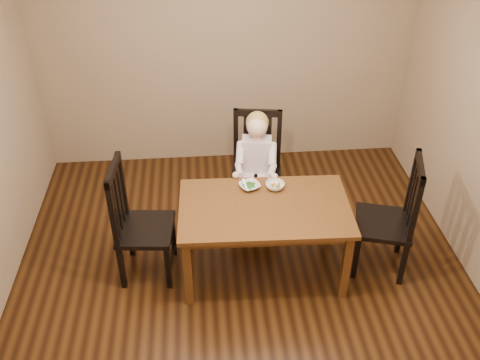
{
  "coord_description": "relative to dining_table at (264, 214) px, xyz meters",
  "views": [
    {
      "loc": [
        -0.31,
        -3.39,
        3.4
      ],
      "look_at": [
        0.0,
        0.25,
        0.85
      ],
      "focal_mm": 40.0,
      "sensor_mm": 36.0,
      "label": 1
    }
  ],
  "objects": [
    {
      "name": "fork",
      "position": [
        -0.14,
        0.25,
        0.13
      ],
      "size": [
        0.04,
        0.12,
        0.05
      ],
      "rotation": [
        0.0,
        0.0,
        0.23
      ],
      "color": "silver",
      "rests_on": "bowl_peas"
    },
    {
      "name": "chair_child",
      "position": [
        0.02,
        0.8,
        -0.09
      ],
      "size": [
        0.54,
        0.52,
        1.11
      ],
      "rotation": [
        0.0,
        0.0,
        2.99
      ],
      "color": "black",
      "rests_on": "room"
    },
    {
      "name": "room",
      "position": [
        -0.19,
        -0.06,
        0.73
      ],
      "size": [
        4.01,
        4.01,
        2.71
      ],
      "color": "#41240D",
      "rests_on": "ground"
    },
    {
      "name": "chair_right",
      "position": [
        1.08,
        -0.04,
        -0.09
      ],
      "size": [
        0.57,
        0.59,
        1.11
      ],
      "rotation": [
        0.0,
        0.0,
        1.29
      ],
      "color": "black",
      "rests_on": "room"
    },
    {
      "name": "bowl_veg",
      "position": [
        0.12,
        0.25,
        0.11
      ],
      "size": [
        0.17,
        0.17,
        0.05
      ],
      "primitive_type": "imported",
      "rotation": [
        0.0,
        0.0,
        0.02
      ],
      "color": "white",
      "rests_on": "dining_table"
    },
    {
      "name": "bowl_peas",
      "position": [
        -0.1,
        0.27,
        0.1
      ],
      "size": [
        0.22,
        0.22,
        0.04
      ],
      "primitive_type": "imported",
      "rotation": [
        0.0,
        0.0,
        0.41
      ],
      "color": "white",
      "rests_on": "dining_table"
    },
    {
      "name": "chair_left",
      "position": [
        -1.06,
        0.08,
        -0.09
      ],
      "size": [
        0.5,
        0.52,
        1.11
      ],
      "rotation": [
        0.0,
        0.0,
        -1.66
      ],
      "color": "black",
      "rests_on": "room"
    },
    {
      "name": "toddler",
      "position": [
        0.01,
        0.75,
        0.07
      ],
      "size": [
        0.43,
        0.5,
        0.63
      ],
      "primitive_type": null,
      "rotation": [
        0.0,
        0.0,
        2.99
      ],
      "color": "silver",
      "rests_on": "chair_child"
    },
    {
      "name": "dining_table",
      "position": [
        0.0,
        0.0,
        0.0
      ],
      "size": [
        1.44,
        0.89,
        0.71
      ],
      "rotation": [
        0.0,
        0.0,
        -0.03
      ],
      "color": "#4C2D11",
      "rests_on": "room"
    }
  ]
}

